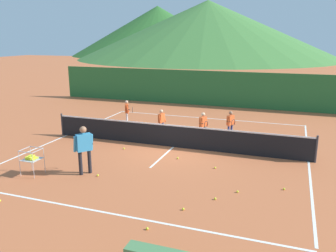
{
  "coord_description": "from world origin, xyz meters",
  "views": [
    {
      "loc": [
        4.59,
        -13.47,
        4.58
      ],
      "look_at": [
        0.1,
        -0.95,
        1.17
      ],
      "focal_mm": 37.3,
      "sensor_mm": 36.0,
      "label": 1
    }
  ],
  "objects_px": {
    "tennis_ball_1": "(0,201)",
    "tennis_ball_9": "(147,229)",
    "student_2": "(203,124)",
    "tennis_net": "(173,136)",
    "tennis_ball_3": "(284,189)",
    "tennis_ball_8": "(238,192)",
    "tennis_ball_10": "(124,148)",
    "tennis_ball_6": "(183,209)",
    "tennis_ball_7": "(98,175)",
    "tennis_ball_2": "(215,168)",
    "student_1": "(161,120)",
    "tennis_ball_0": "(178,158)",
    "tennis_ball_4": "(34,157)",
    "student_3": "(230,122)",
    "ball_cart": "(31,158)",
    "tennis_ball_5": "(215,199)",
    "student_0": "(127,110)",
    "instructor": "(84,146)"
  },
  "relations": [
    {
      "from": "student_0",
      "to": "tennis_ball_0",
      "type": "height_order",
      "value": "student_0"
    },
    {
      "from": "student_2",
      "to": "student_3",
      "type": "bearing_deg",
      "value": 35.49
    },
    {
      "from": "ball_cart",
      "to": "tennis_ball_5",
      "type": "height_order",
      "value": "ball_cart"
    },
    {
      "from": "instructor",
      "to": "tennis_ball_6",
      "type": "xyz_separation_m",
      "value": [
        3.94,
        -1.36,
        -0.98
      ]
    },
    {
      "from": "tennis_ball_1",
      "to": "tennis_ball_4",
      "type": "height_order",
      "value": "same"
    },
    {
      "from": "student_2",
      "to": "tennis_ball_1",
      "type": "distance_m",
      "value": 8.89
    },
    {
      "from": "student_3",
      "to": "tennis_net",
      "type": "bearing_deg",
      "value": -132.78
    },
    {
      "from": "tennis_ball_5",
      "to": "tennis_ball_7",
      "type": "xyz_separation_m",
      "value": [
        -4.12,
        0.38,
        0.0
      ]
    },
    {
      "from": "tennis_ball_6",
      "to": "tennis_ball_10",
      "type": "bearing_deg",
      "value": 132.87
    },
    {
      "from": "tennis_ball_4",
      "to": "instructor",
      "type": "bearing_deg",
      "value": -13.9
    },
    {
      "from": "instructor",
      "to": "tennis_ball_8",
      "type": "xyz_separation_m",
      "value": [
        5.16,
        0.25,
        -0.98
      ]
    },
    {
      "from": "ball_cart",
      "to": "tennis_ball_4",
      "type": "relative_size",
      "value": 13.22
    },
    {
      "from": "instructor",
      "to": "tennis_ball_7",
      "type": "bearing_deg",
      "value": -7.74
    },
    {
      "from": "tennis_net",
      "to": "tennis_ball_10",
      "type": "distance_m",
      "value": 2.15
    },
    {
      "from": "tennis_ball_5",
      "to": "tennis_ball_9",
      "type": "height_order",
      "value": "same"
    },
    {
      "from": "tennis_ball_0",
      "to": "tennis_ball_3",
      "type": "distance_m",
      "value": 4.26
    },
    {
      "from": "instructor",
      "to": "ball_cart",
      "type": "bearing_deg",
      "value": -158.07
    },
    {
      "from": "tennis_ball_1",
      "to": "student_3",
      "type": "bearing_deg",
      "value": 59.85
    },
    {
      "from": "student_1",
      "to": "tennis_ball_0",
      "type": "relative_size",
      "value": 18.12
    },
    {
      "from": "tennis_ball_2",
      "to": "tennis_ball_7",
      "type": "bearing_deg",
      "value": -150.37
    },
    {
      "from": "tennis_ball_1",
      "to": "tennis_ball_6",
      "type": "bearing_deg",
      "value": 14.3
    },
    {
      "from": "tennis_ball_3",
      "to": "tennis_ball_4",
      "type": "bearing_deg",
      "value": -178.54
    },
    {
      "from": "tennis_ball_6",
      "to": "tennis_ball_7",
      "type": "relative_size",
      "value": 1.0
    },
    {
      "from": "tennis_net",
      "to": "tennis_ball_3",
      "type": "xyz_separation_m",
      "value": [
        4.61,
        -2.93,
        -0.47
      ]
    },
    {
      "from": "student_2",
      "to": "tennis_ball_4",
      "type": "distance_m",
      "value": 7.26
    },
    {
      "from": "tennis_ball_5",
      "to": "tennis_ball_6",
      "type": "relative_size",
      "value": 1.0
    },
    {
      "from": "tennis_ball_8",
      "to": "tennis_ball_10",
      "type": "relative_size",
      "value": 1.0
    },
    {
      "from": "student_3",
      "to": "ball_cart",
      "type": "bearing_deg",
      "value": -129.69
    },
    {
      "from": "tennis_ball_8",
      "to": "tennis_ball_9",
      "type": "bearing_deg",
      "value": -121.51
    },
    {
      "from": "student_0",
      "to": "tennis_ball_8",
      "type": "relative_size",
      "value": 19.15
    },
    {
      "from": "student_0",
      "to": "student_2",
      "type": "relative_size",
      "value": 1.01
    },
    {
      "from": "tennis_ball_3",
      "to": "tennis_ball_10",
      "type": "relative_size",
      "value": 1.0
    },
    {
      "from": "student_0",
      "to": "tennis_ball_9",
      "type": "relative_size",
      "value": 19.15
    },
    {
      "from": "tennis_ball_4",
      "to": "tennis_ball_5",
      "type": "relative_size",
      "value": 1.0
    },
    {
      "from": "ball_cart",
      "to": "tennis_ball_0",
      "type": "bearing_deg",
      "value": 36.92
    },
    {
      "from": "tennis_net",
      "to": "instructor",
      "type": "relative_size",
      "value": 6.71
    },
    {
      "from": "tennis_ball_7",
      "to": "tennis_ball_9",
      "type": "distance_m",
      "value": 3.86
    },
    {
      "from": "tennis_ball_8",
      "to": "tennis_ball_10",
      "type": "height_order",
      "value": "same"
    },
    {
      "from": "student_2",
      "to": "tennis_ball_10",
      "type": "xyz_separation_m",
      "value": [
        -2.79,
        -2.4,
        -0.74
      ]
    },
    {
      "from": "tennis_ball_10",
      "to": "tennis_ball_5",
      "type": "bearing_deg",
      "value": -35.72
    },
    {
      "from": "tennis_ball_4",
      "to": "tennis_ball_10",
      "type": "distance_m",
      "value": 3.54
    },
    {
      "from": "tennis_ball_0",
      "to": "tennis_ball_10",
      "type": "distance_m",
      "value": 2.53
    },
    {
      "from": "tennis_net",
      "to": "tennis_ball_7",
      "type": "xyz_separation_m",
      "value": [
        -1.37,
        -3.92,
        -0.47
      ]
    },
    {
      "from": "ball_cart",
      "to": "tennis_ball_10",
      "type": "height_order",
      "value": "ball_cart"
    },
    {
      "from": "tennis_net",
      "to": "tennis_ball_2",
      "type": "height_order",
      "value": "tennis_net"
    },
    {
      "from": "instructor",
      "to": "tennis_ball_5",
      "type": "distance_m",
      "value": 4.75
    },
    {
      "from": "tennis_ball_6",
      "to": "tennis_ball_10",
      "type": "height_order",
      "value": "same"
    },
    {
      "from": "student_1",
      "to": "student_2",
      "type": "height_order",
      "value": "student_2"
    },
    {
      "from": "instructor",
      "to": "tennis_ball_0",
      "type": "relative_size",
      "value": 24.8
    },
    {
      "from": "tennis_ball_1",
      "to": "tennis_ball_9",
      "type": "height_order",
      "value": "same"
    }
  ]
}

